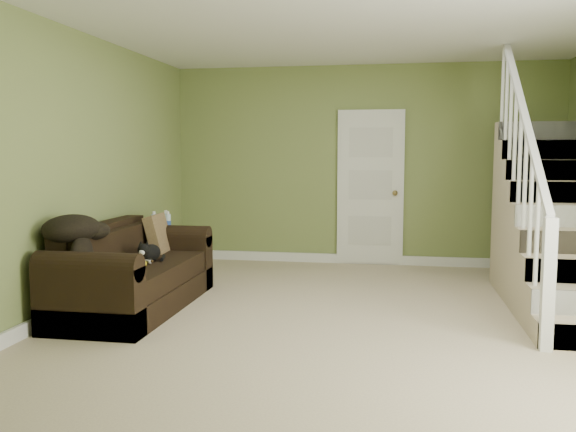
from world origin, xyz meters
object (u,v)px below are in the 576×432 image
at_px(sofa, 132,276).
at_px(side_table, 164,256).
at_px(cat, 149,253).
at_px(banana, 144,263).

height_order(sofa, side_table, side_table).
distance_m(cat, banana, 0.23).
bearing_deg(sofa, banana, -37.07).
bearing_deg(sofa, cat, 27.05).
bearing_deg(banana, sofa, 117.16).
height_order(cat, banana, cat).
bearing_deg(cat, side_table, 103.28).
distance_m(side_table, banana, 1.33).
relative_size(sofa, cat, 4.40).
relative_size(cat, banana, 2.39).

